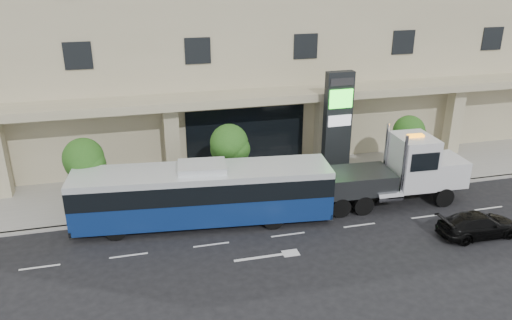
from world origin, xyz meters
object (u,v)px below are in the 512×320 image
Objects in this scene: city_bus at (203,193)px; tow_truck at (397,173)px; signage_pylon at (337,126)px; black_sedan at (478,225)px.

city_bus is 11.15m from tow_truck.
signage_pylon reaches higher than city_bus.
tow_truck is 5.18m from black_sedan.
tow_truck is 4.81m from signage_pylon.
city_bus reaches higher than black_sedan.
black_sedan is (13.38, -4.81, -1.12)m from city_bus.
black_sedan is 9.96m from signage_pylon.
signage_pylon is (-2.13, 3.93, 1.78)m from tow_truck.
city_bus is 9.90m from signage_pylon.
black_sedan is (2.23, -4.51, -1.23)m from tow_truck.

